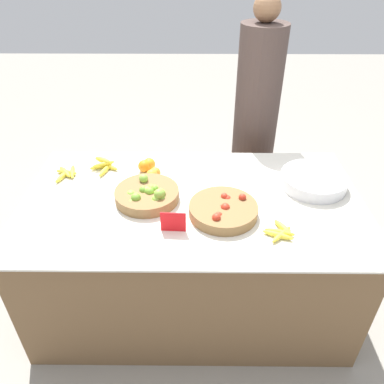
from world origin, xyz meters
TOP-DOWN VIEW (x-y plane):
  - ground_plane at (0.00, 0.00)m, footprint 12.00×12.00m
  - market_table at (0.00, 0.00)m, footprint 1.89×1.06m
  - lime_bowl at (-0.24, -0.01)m, footprint 0.35×0.35m
  - tomato_basket at (0.16, -0.13)m, footprint 0.36×0.36m
  - orange_pile at (-0.26, 0.27)m, footprint 0.14×0.19m
  - metal_bowl at (0.70, 0.14)m, footprint 0.38×0.38m
  - price_sign at (-0.09, -0.26)m, footprint 0.12×0.01m
  - banana_bunch_middle_left at (-0.55, 0.32)m, footprint 0.19×0.19m
  - banana_bunch_front_left at (0.43, -0.29)m, footprint 0.16×0.18m
  - banana_bunch_back_center at (-0.76, 0.25)m, footprint 0.14×0.20m
  - vendor_person at (0.46, 0.88)m, footprint 0.32×0.32m

SIDE VIEW (x-z plane):
  - ground_plane at x=0.00m, z-range 0.00..0.00m
  - market_table at x=0.00m, z-range 0.00..0.79m
  - vendor_person at x=0.46m, z-range -0.06..1.65m
  - banana_bunch_front_left at x=0.43m, z-range 0.79..0.82m
  - banana_bunch_back_center at x=-0.76m, z-range 0.78..0.82m
  - banana_bunch_middle_left at x=-0.55m, z-range 0.78..0.84m
  - tomato_basket at x=0.16m, z-range 0.77..0.86m
  - lime_bowl at x=-0.24m, z-range 0.77..0.88m
  - orange_pile at x=-0.26m, z-range 0.78..0.86m
  - metal_bowl at x=0.70m, z-range 0.79..0.86m
  - price_sign at x=-0.09m, z-range 0.79..0.90m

